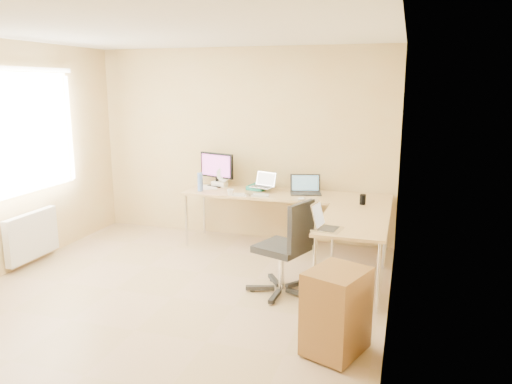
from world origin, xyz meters
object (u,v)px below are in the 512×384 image
(keyboard, at_px, (251,195))
(water_bottle, at_px, (200,182))
(monitor, at_px, (217,170))
(desk_return, at_px, (353,253))
(desk_main, at_px, (286,221))
(cabinet, at_px, (336,311))
(mug, at_px, (230,192))
(office_chair, at_px, (282,246))
(laptop_return, at_px, (328,219))
(desk_fan, at_px, (224,178))
(laptop_black, at_px, (306,185))
(laptop_center, at_px, (263,180))

(keyboard, bearing_deg, water_bottle, 164.93)
(monitor, bearing_deg, desk_return, -12.70)
(desk_main, relative_size, keyboard, 5.76)
(water_bottle, bearing_deg, cabinet, -46.68)
(monitor, distance_m, cabinet, 3.37)
(desk_main, height_order, mug, mug)
(keyboard, height_order, office_chair, office_chair)
(mug, distance_m, laptop_return, 1.83)
(desk_main, xyz_separation_m, laptop_return, (0.76, -1.44, 0.47))
(monitor, bearing_deg, laptop_return, -24.31)
(water_bottle, height_order, office_chair, office_chair)
(laptop_return, bearing_deg, monitor, 56.53)
(water_bottle, relative_size, laptop_return, 0.78)
(desk_return, height_order, office_chair, office_chair)
(mug, xyz_separation_m, cabinet, (1.66, -2.12, -0.41))
(desk_fan, bearing_deg, mug, -58.26)
(laptop_black, bearing_deg, mug, -173.30)
(laptop_center, distance_m, laptop_black, 0.57)
(desk_return, xyz_separation_m, water_bottle, (-2.10, 0.84, 0.49))
(mug, relative_size, water_bottle, 0.35)
(cabinet, bearing_deg, laptop_return, 124.70)
(desk_fan, bearing_deg, desk_main, -8.72)
(water_bottle, height_order, laptop_return, water_bottle)
(monitor, relative_size, laptop_center, 1.82)
(keyboard, relative_size, cabinet, 0.68)
(laptop_center, height_order, cabinet, laptop_center)
(laptop_center, distance_m, water_bottle, 0.83)
(laptop_center, relative_size, laptop_black, 0.77)
(laptop_center, relative_size, keyboard, 0.65)
(desk_main, xyz_separation_m, cabinet, (1.00, -2.42, -0.01))
(desk_return, height_order, water_bottle, water_bottle)
(laptop_return, bearing_deg, laptop_center, 44.96)
(laptop_black, height_order, desk_fan, desk_fan)
(desk_return, relative_size, water_bottle, 5.31)
(desk_fan, xyz_separation_m, office_chair, (1.22, -1.58, -0.36))
(desk_return, bearing_deg, laptop_black, 124.43)
(keyboard, distance_m, laptop_return, 1.68)
(keyboard, distance_m, water_bottle, 0.74)
(monitor, bearing_deg, laptop_black, 12.37)
(desk_fan, relative_size, office_chair, 0.25)
(office_chair, distance_m, cabinet, 1.26)
(laptop_center, bearing_deg, mug, -112.18)
(desk_main, xyz_separation_m, desk_fan, (-0.92, 0.20, 0.49))
(monitor, bearing_deg, laptop_center, 7.30)
(desk_fan, distance_m, office_chair, 2.03)
(laptop_center, xyz_separation_m, cabinet, (1.33, -2.48, -0.52))
(water_bottle, distance_m, desk_fan, 0.42)
(monitor, distance_m, laptop_black, 1.28)
(laptop_center, xyz_separation_m, office_chair, (0.62, -1.45, -0.38))
(laptop_center, height_order, desk_fan, desk_fan)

